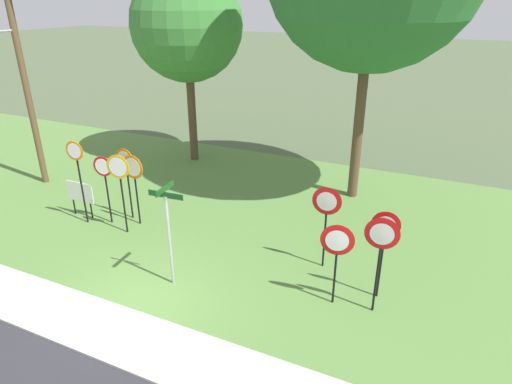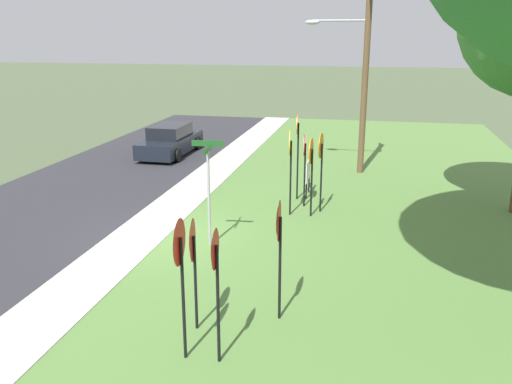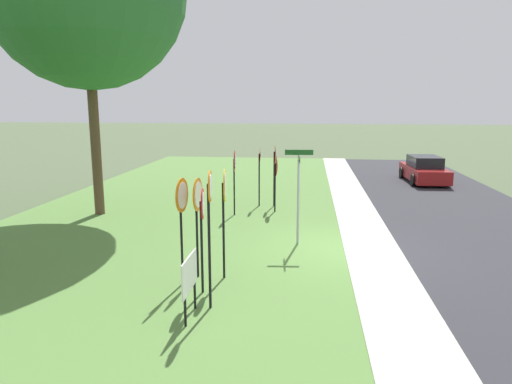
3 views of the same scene
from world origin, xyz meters
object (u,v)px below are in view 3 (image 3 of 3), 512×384
(stop_sign_near_right, at_px, (182,208))
(yield_sign_far_right, at_px, (276,170))
(stop_sign_far_center, at_px, (224,199))
(parked_sedan_distant, at_px, (424,170))
(street_name_post, at_px, (298,188))
(stop_sign_near_left, at_px, (202,218))
(stop_sign_far_left, at_px, (210,212))
(yield_sign_far_left, at_px, (235,167))
(stop_sign_far_right, at_px, (198,205))
(yield_sign_near_left, at_px, (260,162))
(notice_board, at_px, (189,277))
(yield_sign_near_right, at_px, (275,160))

(stop_sign_near_right, height_order, yield_sign_far_right, stop_sign_near_right)
(stop_sign_far_center, height_order, yield_sign_far_right, stop_sign_far_center)
(stop_sign_near_right, distance_m, parked_sedan_distant, 17.81)
(stop_sign_far_center, xyz_separation_m, street_name_post, (2.93, -1.65, -0.25))
(stop_sign_near_left, bearing_deg, stop_sign_far_center, -27.73)
(stop_sign_far_left, relative_size, stop_sign_far_center, 1.08)
(parked_sedan_distant, bearing_deg, yield_sign_far_left, 132.02)
(stop_sign_far_right, relative_size, yield_sign_far_right, 1.10)
(stop_sign_far_left, relative_size, stop_sign_far_right, 1.18)
(stop_sign_far_left, bearing_deg, yield_sign_far_right, -10.99)
(stop_sign_far_right, xyz_separation_m, yield_sign_far_left, (6.30, 0.12, 0.04))
(stop_sign_far_right, relative_size, parked_sedan_distant, 0.58)
(stop_sign_near_right, xyz_separation_m, stop_sign_far_right, (0.50, -0.24, -0.05))
(yield_sign_far_right, distance_m, parked_sedan_distant, 10.80)
(stop_sign_far_right, relative_size, yield_sign_near_left, 1.01)
(stop_sign_near_right, bearing_deg, stop_sign_far_center, -56.37)
(yield_sign_near_left, bearing_deg, stop_sign_far_left, 174.45)
(notice_board, height_order, parked_sedan_distant, parked_sedan_distant)
(stop_sign_far_center, xyz_separation_m, parked_sedan_distant, (14.86, -8.06, -1.33))
(yield_sign_near_left, relative_size, notice_board, 1.93)
(stop_sign_near_right, bearing_deg, yield_sign_near_right, -5.65)
(street_name_post, bearing_deg, parked_sedan_distant, -32.53)
(stop_sign_far_right, bearing_deg, yield_sign_near_right, -6.94)
(stop_sign_far_left, bearing_deg, stop_sign_far_center, -5.92)
(notice_board, relative_size, parked_sedan_distant, 0.30)
(stop_sign_near_left, bearing_deg, stop_sign_near_right, 44.53)
(yield_sign_near_right, height_order, yield_sign_far_right, yield_sign_near_right)
(street_name_post, xyz_separation_m, parked_sedan_distant, (11.93, -6.40, -1.08))
(stop_sign_far_left, distance_m, street_name_post, 4.89)
(yield_sign_far_left, distance_m, notice_board, 8.50)
(yield_sign_near_left, xyz_separation_m, yield_sign_far_right, (-0.95, -0.72, -0.17))
(yield_sign_near_right, xyz_separation_m, yield_sign_far_right, (-0.97, -0.11, -0.28))
(stop_sign_far_right, distance_m, yield_sign_far_right, 7.13)
(yield_sign_far_right, xyz_separation_m, notice_board, (-9.13, 1.02, -0.79))
(parked_sedan_distant, bearing_deg, stop_sign_far_center, 149.42)
(stop_sign_far_right, bearing_deg, yield_sign_far_left, 2.98)
(stop_sign_far_right, distance_m, yield_sign_far_left, 6.30)
(stop_sign_far_center, relative_size, yield_sign_far_right, 1.20)
(yield_sign_near_right, height_order, yield_sign_far_left, yield_sign_near_right)
(stop_sign_far_center, distance_m, yield_sign_far_right, 7.05)
(stop_sign_near_left, distance_m, stop_sign_far_right, 0.98)
(stop_sign_far_right, distance_m, yield_sign_near_right, 8.07)
(stop_sign_far_left, bearing_deg, parked_sedan_distant, -32.37)
(stop_sign_far_center, distance_m, stop_sign_far_right, 0.66)
(stop_sign_near_right, relative_size, notice_board, 2.00)
(yield_sign_near_right, distance_m, yield_sign_far_left, 2.15)
(stop_sign_near_left, height_order, yield_sign_near_right, yield_sign_near_right)
(parked_sedan_distant, bearing_deg, yield_sign_near_left, 128.44)
(yield_sign_far_right, distance_m, street_name_post, 4.18)
(parked_sedan_distant, bearing_deg, notice_board, 151.65)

